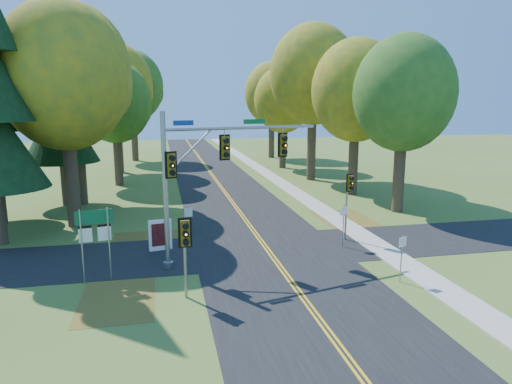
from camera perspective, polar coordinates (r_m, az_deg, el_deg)
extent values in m
plane|color=#475E21|center=(23.51, 2.48, -8.63)|extent=(160.00, 160.00, 0.00)
cube|color=black|center=(23.51, 2.48, -8.60)|extent=(8.00, 160.00, 0.02)
cube|color=black|center=(25.34, 1.36, -7.12)|extent=(60.00, 6.00, 0.02)
cube|color=gold|center=(23.48, 2.24, -8.59)|extent=(0.10, 160.00, 0.01)
cube|color=gold|center=(23.53, 2.72, -8.55)|extent=(0.10, 160.00, 0.01)
cube|color=#9E998E|center=(25.68, 16.13, -7.28)|extent=(1.60, 160.00, 0.06)
cube|color=brown|center=(26.66, -13.49, -6.51)|extent=(4.00, 6.00, 0.00)
cube|color=brown|center=(31.10, 11.96, -3.91)|extent=(3.50, 8.00, 0.00)
cube|color=brown|center=(20.16, -16.89, -12.55)|extent=(3.00, 5.00, 0.00)
cylinder|color=#38281C|center=(31.58, -22.08, 1.99)|extent=(0.86, 0.86, 6.75)
ellipsoid|color=#B18F17|center=(31.29, -22.92, 13.22)|extent=(8.00, 8.00, 9.20)
sphere|color=#B18F17|center=(32.20, -19.55, 11.93)|extent=(4.80, 4.80, 4.80)
sphere|color=#B18F17|center=(30.85, -25.95, 14.52)|extent=(4.40, 4.40, 4.40)
cylinder|color=#38281C|center=(34.95, 17.46, 2.54)|extent=(0.83, 0.83, 6.08)
ellipsoid|color=#477022|center=(34.61, 18.00, 11.67)|extent=(7.20, 7.20, 8.28)
sphere|color=#477022|center=(36.26, 19.09, 10.41)|extent=(4.32, 4.32, 4.32)
sphere|color=#477022|center=(33.40, 16.77, 13.02)|extent=(3.96, 3.96, 3.96)
cylinder|color=#38281C|center=(38.39, -21.23, 4.04)|extent=(0.89, 0.89, 7.42)
ellipsoid|color=#B18F17|center=(38.23, -21.96, 14.08)|extent=(8.60, 8.60, 9.89)
sphere|color=#B18F17|center=(39.22, -19.00, 12.92)|extent=(5.16, 5.16, 5.16)
sphere|color=#B18F17|center=(37.74, -24.61, 15.24)|extent=(4.73, 4.73, 4.73)
cylinder|color=#38281C|center=(40.70, 12.08, 4.11)|extent=(0.84, 0.84, 6.30)
ellipsoid|color=#B18F17|center=(40.43, 12.42, 12.31)|extent=(7.60, 7.60, 8.74)
sphere|color=#B18F17|center=(42.09, 13.65, 11.16)|extent=(4.56, 4.56, 4.56)
sphere|color=#B18F17|center=(39.24, 11.10, 13.51)|extent=(4.18, 4.18, 4.18)
cylinder|color=#38281C|center=(46.30, -16.87, 4.28)|extent=(0.81, 0.81, 5.62)
ellipsoid|color=#477022|center=(46.01, -17.24, 10.71)|extent=(6.80, 6.80, 7.82)
sphere|color=#477022|center=(46.94, -15.40, 9.97)|extent=(4.08, 4.08, 4.08)
sphere|color=#477022|center=(45.47, -18.89, 11.47)|extent=(3.74, 3.74, 3.74)
cylinder|color=#38281C|center=(47.74, 6.96, 6.09)|extent=(0.90, 0.90, 7.65)
ellipsoid|color=#B18F17|center=(47.65, 7.16, 14.38)|extent=(8.80, 8.80, 10.12)
sphere|color=#B18F17|center=(49.44, 8.61, 13.20)|extent=(5.28, 5.28, 5.28)
sphere|color=#B18F17|center=(46.40, 5.69, 15.60)|extent=(4.84, 4.84, 4.84)
cylinder|color=#38281C|center=(54.91, -16.78, 5.99)|extent=(0.87, 0.87, 6.98)
ellipsoid|color=#B18F17|center=(54.77, -17.16, 12.62)|extent=(8.20, 8.20, 9.43)
sphere|color=#B18F17|center=(55.86, -15.29, 11.84)|extent=(4.92, 4.92, 4.92)
sphere|color=#B18F17|center=(54.13, -18.84, 13.42)|extent=(4.51, 4.51, 4.51)
cylinder|color=#38281C|center=(56.42, 3.35, 5.99)|extent=(0.82, 0.82, 5.85)
ellipsoid|color=#B18F17|center=(56.20, 3.41, 11.46)|extent=(7.00, 7.00, 8.05)
sphere|color=#B18F17|center=(57.59, 4.49, 10.74)|extent=(4.20, 4.20, 4.20)
sphere|color=#B18F17|center=(55.22, 2.36, 12.20)|extent=(3.85, 3.85, 3.85)
cylinder|color=#38281C|center=(65.67, -14.96, 6.95)|extent=(0.88, 0.88, 7.20)
ellipsoid|color=#477022|center=(65.56, -15.26, 12.65)|extent=(8.40, 8.40, 9.66)
sphere|color=#477022|center=(66.73, -13.69, 11.97)|extent=(5.04, 5.04, 5.04)
sphere|color=#477022|center=(64.85, -16.67, 13.34)|extent=(4.62, 4.62, 4.62)
cylinder|color=#38281C|center=(67.02, 1.94, 7.10)|extent=(0.85, 0.85, 6.53)
ellipsoid|color=#B18F17|center=(66.87, 1.98, 12.23)|extent=(7.80, 7.80, 8.97)
sphere|color=#B18F17|center=(68.38, 3.03, 11.54)|extent=(4.68, 4.68, 4.68)
sphere|color=#B18F17|center=(65.82, 0.97, 12.93)|extent=(4.29, 4.29, 4.29)
cylinder|color=#38281C|center=(29.55, -29.24, -2.68)|extent=(0.50, 0.50, 3.24)
cylinder|color=#38281C|center=(34.70, -29.18, -1.11)|extent=(0.50, 0.50, 2.88)
cylinder|color=#38281C|center=(38.68, -22.83, 0.97)|extent=(0.50, 0.50, 3.42)
cone|color=black|center=(38.21, -23.33, 7.53)|extent=(5.60, 5.60, 5.45)
cone|color=black|center=(38.23, -23.78, 13.35)|extent=(4.57, 4.57, 5.45)
cone|color=black|center=(38.64, -24.26, 19.11)|extent=(3.55, 3.55, 5.45)
cylinder|color=gray|center=(21.93, -11.25, -0.02)|extent=(0.24, 0.24, 7.57)
cylinder|color=gray|center=(22.89, -10.90, -8.95)|extent=(0.48, 0.48, 0.32)
cylinder|color=gray|center=(22.88, -1.56, 8.02)|extent=(7.92, 2.04, 0.15)
cylinder|color=gray|center=(21.97, -8.41, 4.94)|extent=(2.40, 0.67, 2.23)
cylinder|color=gray|center=(22.50, -3.97, 7.45)|extent=(0.04, 0.04, 0.39)
cube|color=#72590C|center=(22.56, -3.94, 5.58)|extent=(0.43, 0.40, 1.08)
cube|color=black|center=(22.56, -3.94, 5.58)|extent=(0.55, 0.16, 1.28)
sphere|color=orange|center=(22.33, -3.71, 5.53)|extent=(0.19, 0.19, 0.19)
cylinder|color=black|center=(22.30, -3.72, 6.41)|extent=(0.29, 0.23, 0.26)
cylinder|color=black|center=(22.33, -3.71, 5.53)|extent=(0.29, 0.23, 0.26)
cylinder|color=black|center=(22.36, -3.69, 4.65)|extent=(0.29, 0.23, 0.26)
cylinder|color=gray|center=(23.87, 3.36, 7.66)|extent=(0.04, 0.04, 0.39)
cube|color=#72590C|center=(23.93, 3.34, 5.90)|extent=(0.43, 0.40, 1.08)
cube|color=black|center=(23.93, 3.34, 5.90)|extent=(0.55, 0.16, 1.28)
sphere|color=orange|center=(23.71, 3.63, 5.85)|extent=(0.19, 0.19, 0.19)
cylinder|color=black|center=(23.68, 3.64, 6.69)|extent=(0.29, 0.23, 0.26)
cylinder|color=black|center=(23.71, 3.63, 5.85)|extent=(0.29, 0.23, 0.26)
cylinder|color=black|center=(23.75, 3.62, 5.02)|extent=(0.29, 0.23, 0.26)
cube|color=#72590C|center=(21.63, -10.58, 3.34)|extent=(0.43, 0.40, 1.08)
cube|color=black|center=(21.63, -10.58, 3.34)|extent=(0.55, 0.16, 1.28)
sphere|color=orange|center=(21.39, -10.40, 3.26)|extent=(0.19, 0.19, 0.19)
cylinder|color=black|center=(21.35, -10.44, 4.18)|extent=(0.29, 0.23, 0.26)
cylinder|color=black|center=(21.39, -10.40, 3.26)|extent=(0.29, 0.23, 0.26)
cylinder|color=black|center=(21.44, -10.37, 2.34)|extent=(0.29, 0.23, 0.26)
cube|color=navy|center=(21.81, -9.07, 8.53)|extent=(0.96, 0.27, 0.24)
cube|color=#0C5926|center=(23.11, -0.20, 8.80)|extent=(1.17, 0.32, 0.24)
cylinder|color=gray|center=(27.00, 11.22, -1.93)|extent=(0.11, 0.11, 3.88)
cube|color=#72590C|center=(26.56, 11.60, 1.14)|extent=(0.36, 0.34, 0.88)
cube|color=black|center=(26.56, 11.60, 1.14)|extent=(0.45, 0.16, 1.04)
sphere|color=orange|center=(26.41, 11.89, 1.08)|extent=(0.16, 0.16, 0.16)
cylinder|color=black|center=(26.36, 11.91, 1.68)|extent=(0.24, 0.20, 0.21)
cylinder|color=black|center=(26.41, 11.89, 1.08)|extent=(0.24, 0.20, 0.21)
cylinder|color=black|center=(26.46, 11.86, 0.47)|extent=(0.24, 0.20, 0.21)
cylinder|color=#919499|center=(19.00, -8.86, -8.21)|extent=(0.13, 0.13, 3.38)
cube|color=#72590C|center=(18.43, -8.87, -5.03)|extent=(0.38, 0.34, 1.06)
cube|color=black|center=(18.43, -8.87, -5.03)|extent=(0.55, 0.07, 1.25)
sphere|color=orange|center=(18.20, -8.77, -5.23)|extent=(0.19, 0.19, 0.19)
cylinder|color=black|center=(18.11, -8.80, -4.21)|extent=(0.27, 0.19, 0.25)
cylinder|color=black|center=(18.20, -8.77, -5.23)|extent=(0.27, 0.19, 0.25)
cylinder|color=black|center=(18.30, -8.74, -6.25)|extent=(0.27, 0.19, 0.25)
cylinder|color=gray|center=(21.50, -20.91, -6.48)|extent=(0.07, 0.07, 3.42)
cylinder|color=gray|center=(21.53, -17.87, -6.25)|extent=(0.07, 0.07, 3.42)
cube|color=#0B512E|center=(21.20, -19.62, -2.96)|extent=(1.58, 0.32, 0.63)
cube|color=silver|center=(21.20, -19.62, -2.96)|extent=(1.35, 0.24, 0.09)
cube|color=silver|center=(21.39, -20.55, -5.11)|extent=(0.57, 0.14, 0.63)
cube|color=black|center=(21.29, -20.62, -4.14)|extent=(0.56, 0.10, 0.11)
cube|color=silver|center=(21.41, -18.41, -4.95)|extent=(0.57, 0.14, 0.63)
cube|color=black|center=(21.32, -18.47, -3.98)|extent=(0.56, 0.10, 0.11)
cube|color=white|center=(25.44, -11.88, -5.29)|extent=(1.25, 0.41, 1.72)
cube|color=maroon|center=(25.33, -11.84, -5.24)|extent=(0.94, 0.21, 1.24)
cube|color=white|center=(25.56, -12.87, -6.93)|extent=(0.09, 0.09, 0.29)
cube|color=white|center=(25.73, -10.77, -6.72)|extent=(0.09, 0.09, 0.29)
cylinder|color=gray|center=(25.85, 10.85, -4.21)|extent=(0.05, 0.05, 2.39)
cube|color=white|center=(25.62, 10.94, -2.34)|extent=(0.46, 0.10, 0.49)
cylinder|color=gray|center=(21.53, 17.70, -7.97)|extent=(0.05, 0.05, 2.18)
cube|color=silver|center=(21.28, 17.86, -5.97)|extent=(0.41, 0.15, 0.45)
cylinder|color=gray|center=(25.12, -8.42, -4.52)|extent=(0.06, 0.06, 2.44)
cube|color=silver|center=(24.88, -8.46, -2.56)|extent=(0.45, 0.20, 0.50)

